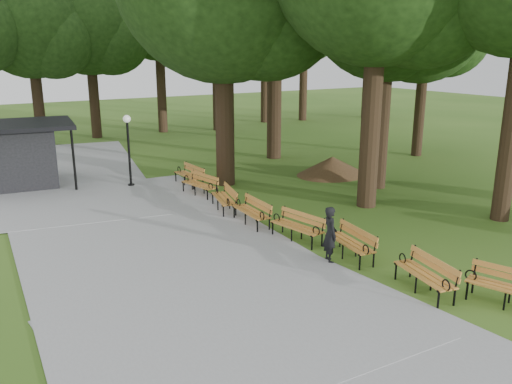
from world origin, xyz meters
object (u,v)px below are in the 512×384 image
bench_1 (424,275)px  bench_7 (189,175)px  person (330,234)px  kiosk (13,155)px  bench_3 (297,227)px  lawn_tree_5 (427,19)px  bench_6 (199,185)px  lamp_post (128,135)px  bench_0 (508,289)px  dirt_mound (332,166)px  bench_2 (350,243)px  bench_5 (224,199)px  bench_4 (251,212)px

bench_1 → bench_7: bearing=-165.5°
person → kiosk: (-6.31, 13.26, 0.56)m
person → bench_3: (0.15, 1.77, -0.35)m
lawn_tree_5 → bench_6: bearing=-174.5°
lamp_post → bench_3: (2.28, -8.95, -1.75)m
bench_0 → bench_3: bearing=175.5°
dirt_mound → bench_0: size_ratio=1.50×
lamp_post → bench_7: size_ratio=1.59×
bench_2 → bench_3: size_ratio=1.00×
kiosk → bench_2: (6.95, -13.34, -0.91)m
kiosk → bench_7: 7.40m
bench_2 → bench_5: same height
person → bench_7: person is taller
bench_3 → bench_6: bearing=172.3°
lamp_post → bench_7: 3.01m
person → bench_3: 1.81m
kiosk → bench_0: size_ratio=2.26×
bench_1 → kiosk: bearing=-144.9°
bench_0 → bench_4: same height
lamp_post → bench_1: size_ratio=1.59×
bench_3 → person: bearing=-16.2°
dirt_mound → kiosk: bearing=157.6°
lamp_post → kiosk: bearing=148.7°
bench_4 → bench_5: 1.87m
bench_4 → lawn_tree_5: bearing=113.6°
bench_0 → bench_4: size_ratio=1.00×
bench_0 → bench_2: same height
lamp_post → bench_5: 5.66m
kiosk → lamp_post: size_ratio=1.42×
person → bench_1: (0.77, -2.62, -0.35)m
bench_0 → bench_3: (-1.66, 5.88, 0.00)m
lamp_post → bench_6: 3.81m
person → bench_4: 3.80m
bench_1 → bench_2: size_ratio=1.00×
bench_4 → bench_6: bearing=-178.6°
bench_6 → kiosk: bearing=-142.2°
dirt_mound → bench_6: bench_6 is taller
person → lamp_post: bearing=29.4°
lamp_post → bench_5: lamp_post is taller
bench_2 → bench_4: bearing=-159.4°
kiosk → lawn_tree_5: size_ratio=0.43×
bench_6 → bench_1: bearing=-5.3°
bench_2 → bench_7: (-0.59, 9.66, 0.00)m
bench_7 → lawn_tree_5: 14.92m
bench_2 → bench_4: (-0.92, 3.86, 0.00)m
bench_4 → bench_5: same height
lamp_post → dirt_mound: bearing=-17.5°
bench_5 → bench_7: (0.38, 3.94, 0.00)m
kiosk → bench_4: 11.28m
kiosk → dirt_mound: (12.83, -5.28, -0.92)m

